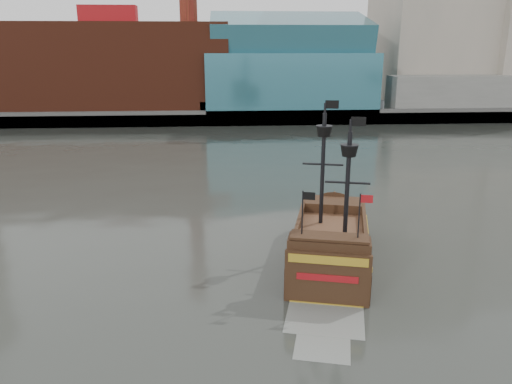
{
  "coord_description": "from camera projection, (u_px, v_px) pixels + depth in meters",
  "views": [
    {
      "loc": [
        -2.42,
        -22.87,
        13.57
      ],
      "look_at": [
        -0.19,
        9.09,
        4.0
      ],
      "focal_mm": 35.0,
      "sensor_mm": 36.0,
      "label": 1
    }
  ],
  "objects": [
    {
      "name": "ground",
      "position": [
        272.0,
        315.0,
        25.9
      ],
      "size": [
        400.0,
        400.0,
        0.0
      ],
      "primitive_type": "plane",
      "color": "#252823",
      "rests_on": "ground"
    },
    {
      "name": "promenade_far",
      "position": [
        232.0,
        101.0,
        113.55
      ],
      "size": [
        220.0,
        60.0,
        2.0
      ],
      "primitive_type": "cube",
      "color": "slate",
      "rests_on": "ground"
    },
    {
      "name": "seawall",
      "position": [
        235.0,
        118.0,
        85.27
      ],
      "size": [
        220.0,
        1.0,
        2.6
      ],
      "primitive_type": "cube",
      "color": "#4C4C49",
      "rests_on": "ground"
    },
    {
      "name": "pirate_ship",
      "position": [
        330.0,
        248.0,
        31.96
      ],
      "size": [
        7.74,
        15.2,
        10.92
      ],
      "rotation": [
        0.0,
        0.0,
        -0.25
      ],
      "color": "black",
      "rests_on": "ground"
    }
  ]
}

